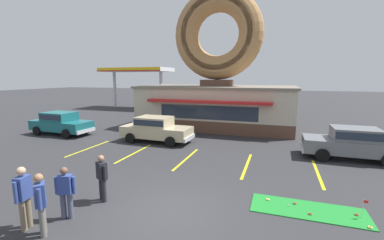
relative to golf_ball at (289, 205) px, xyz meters
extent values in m
plane|color=#2D2D30|center=(-3.50, -1.49, -0.05)|extent=(160.00, 160.00, 0.00)
cube|color=brown|center=(-5.32, 12.51, 0.40)|extent=(12.00, 6.00, 0.90)
cube|color=beige|center=(-5.32, 12.51, 2.00)|extent=(12.00, 6.00, 2.30)
cube|color=slate|center=(-5.32, 12.51, 3.23)|extent=(12.30, 6.30, 0.16)
cube|color=#B21E1E|center=(-5.32, 9.21, 2.30)|extent=(9.00, 0.60, 0.20)
cube|color=#232D3D|center=(-5.32, 9.50, 1.50)|extent=(7.20, 0.03, 1.00)
cube|color=brown|center=(-5.32, 12.51, 3.56)|extent=(2.40, 1.80, 0.50)
torus|color=#B27F4C|center=(-5.32, 12.51, 7.36)|extent=(7.10, 1.90, 7.10)
torus|color=#9E6B42|center=(-5.32, 12.09, 7.36)|extent=(6.25, 1.05, 6.24)
cube|color=#1E842D|center=(0.55, -0.05, -0.04)|extent=(3.37, 1.25, 0.03)
torus|color=brown|center=(0.59, -0.33, 0.00)|extent=(0.13, 0.13, 0.04)
torus|color=brown|center=(0.19, 0.21, 0.00)|extent=(0.13, 0.13, 0.04)
torus|color=#E5C666|center=(2.05, -0.57, 0.00)|extent=(0.13, 0.13, 0.04)
torus|color=#E5C666|center=(-0.64, 0.21, 0.00)|extent=(0.13, 0.13, 0.04)
torus|color=brown|center=(1.89, 0.07, 0.00)|extent=(0.13, 0.13, 0.04)
sphere|color=white|center=(0.00, 0.00, 0.00)|extent=(0.04, 0.04, 0.04)
cylinder|color=silver|center=(1.99, -0.03, 0.25)|extent=(0.01, 0.01, 0.55)
cube|color=red|center=(2.05, -0.03, 0.48)|extent=(0.12, 0.01, 0.08)
cube|color=#196066|center=(-15.16, 5.95, 0.61)|extent=(4.47, 1.94, 0.68)
cube|color=#196066|center=(-15.31, 5.96, 1.25)|extent=(2.16, 1.65, 0.60)
cube|color=#232D3D|center=(-15.31, 5.96, 1.27)|extent=(2.08, 1.67, 0.36)
cube|color=silver|center=(-12.93, 5.86, 0.37)|extent=(0.17, 1.67, 0.24)
cube|color=silver|center=(-17.38, 6.04, 0.37)|extent=(0.17, 1.67, 0.24)
cylinder|color=black|center=(-13.76, 6.77, 0.27)|extent=(0.65, 0.25, 0.64)
cylinder|color=black|center=(-13.83, 5.02, 0.27)|extent=(0.65, 0.25, 0.64)
cylinder|color=black|center=(-16.48, 6.89, 0.27)|extent=(0.65, 0.25, 0.64)
cylinder|color=black|center=(-16.56, 5.13, 0.27)|extent=(0.65, 0.25, 0.64)
cube|color=slate|center=(3.04, 6.15, 0.61)|extent=(4.40, 1.77, 0.68)
cube|color=slate|center=(3.19, 6.15, 1.25)|extent=(2.10, 1.56, 0.60)
cube|color=#232D3D|center=(3.19, 6.15, 1.27)|extent=(2.02, 1.59, 0.36)
cube|color=silver|center=(0.81, 6.14, 0.37)|extent=(0.10, 1.67, 0.24)
cylinder|color=black|center=(1.68, 5.27, 0.27)|extent=(0.64, 0.22, 0.64)
cylinder|color=black|center=(1.68, 7.03, 0.27)|extent=(0.64, 0.22, 0.64)
cylinder|color=black|center=(4.40, 7.03, 0.27)|extent=(0.64, 0.22, 0.64)
cube|color=#BCAD89|center=(-7.71, 6.19, 0.61)|extent=(4.44, 1.87, 0.68)
cube|color=#BCAD89|center=(-7.86, 6.20, 1.25)|extent=(2.14, 1.61, 0.60)
cube|color=#232D3D|center=(-7.86, 6.20, 1.27)|extent=(2.05, 1.63, 0.36)
cube|color=silver|center=(-5.48, 6.14, 0.37)|extent=(0.14, 1.67, 0.24)
cube|color=silver|center=(-9.94, 6.25, 0.37)|extent=(0.14, 1.67, 0.24)
cylinder|color=black|center=(-6.33, 7.04, 0.27)|extent=(0.65, 0.24, 0.64)
cylinder|color=black|center=(-6.37, 5.28, 0.27)|extent=(0.65, 0.24, 0.64)
cylinder|color=black|center=(-9.05, 7.11, 0.27)|extent=(0.65, 0.24, 0.64)
cylinder|color=black|center=(-9.10, 5.35, 0.27)|extent=(0.65, 0.24, 0.64)
cylinder|color=#474C66|center=(-6.02, -2.73, 0.33)|extent=(0.15, 0.15, 0.76)
cylinder|color=#474C66|center=(-6.21, -2.80, 0.33)|extent=(0.15, 0.15, 0.76)
cube|color=#33478C|center=(-6.12, -2.77, 0.98)|extent=(0.44, 0.35, 0.55)
cylinder|color=#33478C|center=(-5.88, -2.68, 0.96)|extent=(0.10, 0.10, 0.51)
cylinder|color=#33478C|center=(-6.35, -2.85, 0.96)|extent=(0.10, 0.10, 0.51)
sphere|color=brown|center=(-6.12, -2.77, 1.39)|extent=(0.20, 0.20, 0.20)
cylinder|color=#232328|center=(-5.91, -1.49, 0.33)|extent=(0.15, 0.15, 0.77)
cylinder|color=#232328|center=(-5.74, -1.59, 0.33)|extent=(0.15, 0.15, 0.77)
cube|color=black|center=(-5.82, -1.54, 1.00)|extent=(0.45, 0.40, 0.56)
cylinder|color=black|center=(-6.04, -1.42, 0.97)|extent=(0.10, 0.10, 0.52)
cylinder|color=black|center=(-5.61, -1.67, 0.97)|extent=(0.10, 0.10, 0.52)
sphere|color=#9E7051|center=(-5.82, -1.54, 1.41)|extent=(0.21, 0.21, 0.21)
cylinder|color=#7F7056|center=(-6.73, -3.63, 0.38)|extent=(0.15, 0.15, 0.86)
cylinder|color=#7F7056|center=(-6.77, -3.43, 0.38)|extent=(0.15, 0.15, 0.86)
cube|color=#33478C|center=(-6.75, -3.53, 1.12)|extent=(0.31, 0.42, 0.63)
cylinder|color=#33478C|center=(-6.71, -3.78, 1.09)|extent=(0.10, 0.10, 0.58)
cylinder|color=#33478C|center=(-6.80, -3.29, 1.09)|extent=(0.10, 0.10, 0.58)
sphere|color=tan|center=(-6.75, -3.53, 1.58)|extent=(0.23, 0.23, 0.23)
cylinder|color=slate|center=(-6.15, -3.53, 0.36)|extent=(0.15, 0.15, 0.82)
cylinder|color=slate|center=(-6.01, -3.67, 0.36)|extent=(0.15, 0.15, 0.82)
cube|color=#33478C|center=(-6.08, -3.60, 1.07)|extent=(0.44, 0.44, 0.60)
cylinder|color=#33478C|center=(-6.26, -3.43, 1.04)|extent=(0.10, 0.10, 0.55)
cylinder|color=#33478C|center=(-5.90, -3.78, 1.04)|extent=(0.10, 0.10, 0.55)
sphere|color=#9E7051|center=(-6.08, -3.60, 1.51)|extent=(0.22, 0.22, 0.22)
cylinder|color=#232833|center=(-0.31, 9.93, 0.42)|extent=(0.56, 0.56, 0.95)
torus|color=black|center=(-0.31, 9.93, 0.90)|extent=(0.57, 0.57, 0.05)
cylinder|color=silver|center=(-21.92, 22.00, 2.35)|extent=(0.40, 0.40, 4.80)
cylinder|color=silver|center=(-14.92, 22.00, 2.35)|extent=(0.40, 0.40, 4.80)
cube|color=silver|center=(-18.42, 22.00, 5.00)|extent=(9.00, 4.40, 0.50)
cube|color=yellow|center=(-18.42, 19.78, 5.00)|extent=(9.00, 0.04, 0.44)
cube|color=red|center=(-18.42, 19.76, 4.83)|extent=(9.00, 0.04, 0.12)
cube|color=yellow|center=(-10.73, 3.51, -0.05)|extent=(0.12, 3.60, 0.01)
cube|color=yellow|center=(-7.73, 3.51, -0.05)|extent=(0.12, 3.60, 0.01)
cube|color=yellow|center=(-4.73, 3.51, -0.05)|extent=(0.12, 3.60, 0.01)
cube|color=yellow|center=(-1.73, 3.51, -0.05)|extent=(0.12, 3.60, 0.01)
cube|color=yellow|center=(1.27, 3.51, -0.05)|extent=(0.12, 3.60, 0.01)
camera|label=1|loc=(-0.46, -8.14, 3.99)|focal=24.00mm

